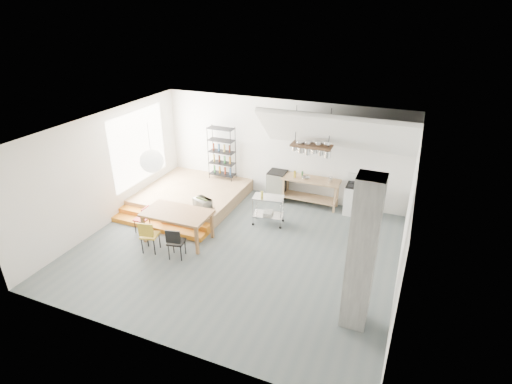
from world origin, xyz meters
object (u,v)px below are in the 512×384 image
at_px(rolling_cart, 268,206).
at_px(mini_fridge, 277,185).
at_px(stove, 355,199).
at_px(dining_table, 177,215).

relative_size(rolling_cart, mini_fridge, 0.98).
bearing_deg(rolling_cart, mini_fridge, 92.77).
xyz_separation_m(stove, rolling_cart, (-2.20, -1.62, 0.08)).
bearing_deg(mini_fridge, dining_table, -115.19).
distance_m(stove, mini_fridge, 2.52).
height_order(stove, dining_table, stove).
xyz_separation_m(stove, dining_table, (-4.12, -3.36, 0.27)).
relative_size(stove, dining_table, 0.65).
distance_m(dining_table, rolling_cart, 2.60).
height_order(dining_table, rolling_cart, rolling_cart).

